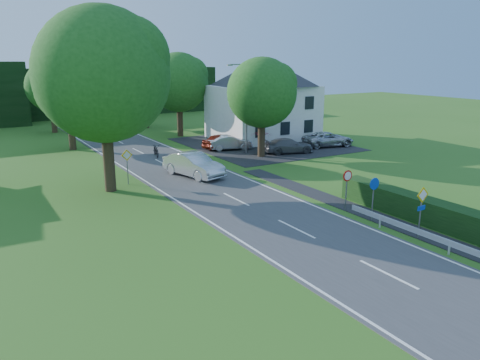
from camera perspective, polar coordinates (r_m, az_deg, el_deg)
road at (r=30.40m, az=-2.41°, el=-1.44°), size 7.00×80.00×0.04m
parking_pad at (r=47.32m, az=2.78°, el=4.39°), size 14.00×16.00×0.04m
line_edge_left at (r=29.05m, az=-8.05°, el=-2.30°), size 0.12×80.00×0.01m
line_edge_right at (r=32.02m, az=2.69°, el=-0.56°), size 0.12×80.00×0.01m
line_centre at (r=30.40m, az=-2.41°, el=-1.40°), size 0.12×80.00×0.01m
tree_main at (r=30.82m, az=-16.19°, el=9.20°), size 9.40×9.40×11.64m
tree_left_far at (r=46.71m, az=-20.12°, el=8.68°), size 7.00×7.00×8.58m
tree_right_far at (r=52.21m, az=-7.43°, el=10.26°), size 7.40×7.40×9.09m
tree_left_back at (r=58.59m, az=-21.99°, el=9.30°), size 6.60×6.60×8.07m
tree_right_back at (r=59.31m, az=-11.48°, el=9.87°), size 6.20×6.20×7.56m
tree_right_mid at (r=40.68m, az=2.67°, el=8.78°), size 7.00×7.00×8.58m
treeline_right at (r=75.11m, az=-14.24°, el=10.45°), size 30.00×5.00×7.00m
house_white at (r=50.34m, az=2.84°, el=10.04°), size 10.60×8.40×8.60m
streetlight at (r=42.10m, az=0.64°, el=9.24°), size 2.03×0.18×8.00m
sign_priority_right at (r=23.75m, az=21.28°, el=-2.63°), size 0.78×0.09×2.59m
sign_roundabout at (r=25.62m, az=15.99°, el=-1.25°), size 0.64×0.08×2.37m
sign_speed_limit at (r=26.93m, az=12.94°, el=-0.07°), size 0.64×0.11×2.37m
sign_priority_left at (r=32.76m, az=-13.61°, el=2.40°), size 0.78×0.09×2.44m
moving_car at (r=34.28m, az=-5.68°, el=1.87°), size 3.07×5.50×1.72m
motorcycle at (r=41.88m, az=-10.19°, el=3.63°), size 1.16×2.24×1.12m
parked_car_red at (r=44.82m, az=-2.16°, el=4.78°), size 4.51×2.71×1.44m
parked_car_silver_a at (r=44.19m, az=-1.25°, el=4.59°), size 4.31×2.26×1.35m
parked_car_grey at (r=42.91m, az=5.92°, el=4.19°), size 4.92×2.99×1.33m
parked_car_silver_b at (r=46.76m, az=10.70°, el=4.92°), size 5.42×3.35×1.40m
parasol at (r=43.42m, az=2.62°, el=4.73°), size 2.46×2.49×1.85m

